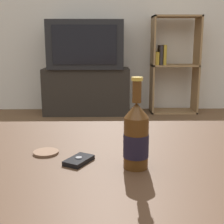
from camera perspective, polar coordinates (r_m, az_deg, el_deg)
back_wall at (r=4.01m, az=-0.57°, el=19.13°), size 8.00×0.05×2.60m
coffee_table at (r=1.05m, az=0.82°, el=-10.91°), size 1.28×0.89×0.49m
tv_stand at (r=3.76m, az=-4.65°, el=3.83°), size 1.01×0.40×0.55m
television at (r=3.72m, az=-4.81°, el=12.17°), size 0.86×0.48×0.55m
bookshelf at (r=3.86m, az=10.95°, el=8.65°), size 0.55×0.30×1.15m
beer_bottle at (r=0.90m, az=4.43°, el=-4.51°), size 0.07×0.07×0.27m
cell_phone at (r=0.97m, az=-6.09°, el=-8.76°), size 0.10×0.11×0.02m
coaster at (r=1.06m, az=-11.99°, el=-7.25°), size 0.08×0.08×0.01m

